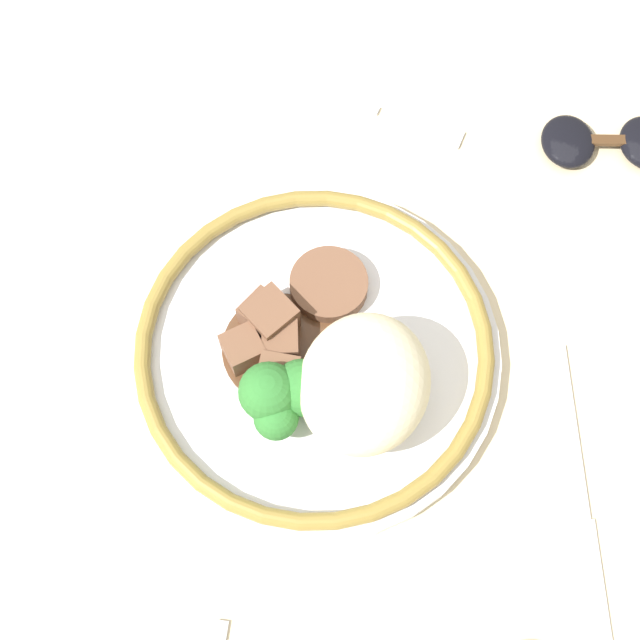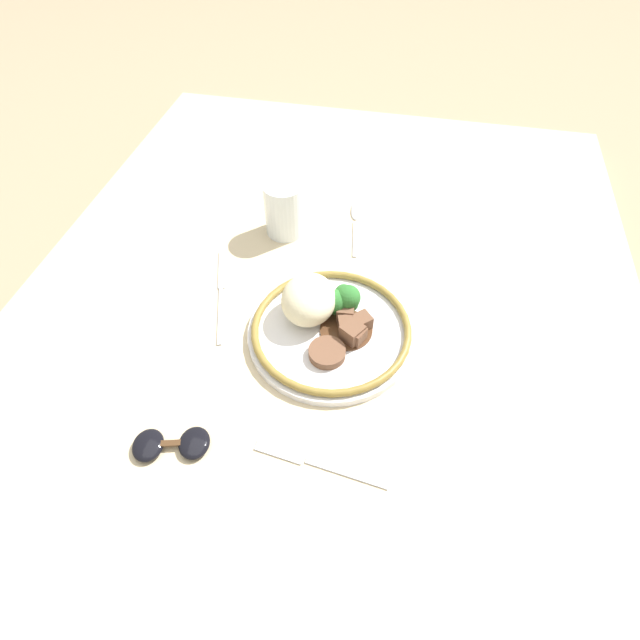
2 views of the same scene
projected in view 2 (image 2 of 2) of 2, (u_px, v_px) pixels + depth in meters
name	position (u px, v px, depth m)	size (l,w,h in m)	color
ground_plane	(314.00, 367.00, 0.82)	(8.00, 8.00, 0.00)	#998466
dining_table	(314.00, 359.00, 0.80)	(1.56, 1.07, 0.05)	beige
plate	(328.00, 321.00, 0.79)	(0.27, 0.27, 0.08)	white
juice_glass	(284.00, 211.00, 0.94)	(0.07, 0.07, 0.10)	#F4AD19
fork	(307.00, 461.00, 0.66)	(0.03, 0.18, 0.00)	#ADADB2
knife	(221.00, 291.00, 0.87)	(0.21, 0.08, 0.00)	#ADADB2
spoon	(355.00, 218.00, 1.00)	(0.16, 0.04, 0.01)	#ADADB2
sunglasses	(171.00, 444.00, 0.67)	(0.07, 0.11, 0.01)	black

